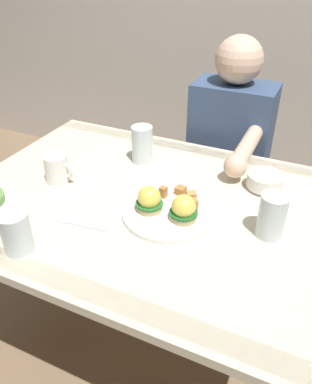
# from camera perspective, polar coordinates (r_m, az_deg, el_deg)

# --- Properties ---
(ground_plane) EXTENTS (6.00, 6.00, 0.00)m
(ground_plane) POSITION_cam_1_polar(r_m,az_deg,el_deg) (1.76, -1.27, -21.45)
(ground_plane) COLOR #7F664C
(dining_table) EXTENTS (1.20, 0.90, 0.74)m
(dining_table) POSITION_cam_1_polar(r_m,az_deg,el_deg) (1.30, -1.61, -5.01)
(dining_table) COLOR beige
(dining_table) RESTS_ON ground_plane
(eggs_benedict_plate) EXTENTS (0.27, 0.27, 0.09)m
(eggs_benedict_plate) POSITION_cam_1_polar(r_m,az_deg,el_deg) (1.15, 1.69, -2.48)
(eggs_benedict_plate) COLOR white
(eggs_benedict_plate) RESTS_ON dining_table
(fruit_bowl) EXTENTS (0.12, 0.12, 0.05)m
(fruit_bowl) POSITION_cam_1_polar(r_m,az_deg,el_deg) (1.32, 15.90, 1.53)
(fruit_bowl) COLOR white
(fruit_bowl) RESTS_ON dining_table
(coffee_mug) EXTENTS (0.11, 0.08, 0.09)m
(coffee_mug) POSITION_cam_1_polar(r_m,az_deg,el_deg) (1.35, -14.48, 3.50)
(coffee_mug) COLOR white
(coffee_mug) RESTS_ON dining_table
(fork) EXTENTS (0.16, 0.03, 0.00)m
(fork) POSITION_cam_1_polar(r_m,az_deg,el_deg) (1.15, -11.51, -4.66)
(fork) COLOR silver
(fork) RESTS_ON dining_table
(water_glass_near) EXTENTS (0.08, 0.08, 0.14)m
(water_glass_near) POSITION_cam_1_polar(r_m,az_deg,el_deg) (1.43, -2.06, 6.71)
(water_glass_near) COLOR silver
(water_glass_near) RESTS_ON dining_table
(water_glass_far) EXTENTS (0.08, 0.08, 0.12)m
(water_glass_far) POSITION_cam_1_polar(r_m,az_deg,el_deg) (1.08, -19.97, -6.01)
(water_glass_far) COLOR silver
(water_glass_far) RESTS_ON dining_table
(water_glass_extra) EXTENTS (0.08, 0.08, 0.13)m
(water_glass_extra) POSITION_cam_1_polar(r_m,az_deg,el_deg) (1.10, 16.75, -3.79)
(water_glass_extra) COLOR silver
(water_glass_extra) RESTS_ON dining_table
(diner_person) EXTENTS (0.34, 0.54, 1.14)m
(diner_person) POSITION_cam_1_polar(r_m,az_deg,el_deg) (1.74, 10.59, 5.74)
(diner_person) COLOR #33333D
(diner_person) RESTS_ON ground_plane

